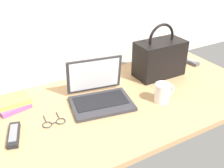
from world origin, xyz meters
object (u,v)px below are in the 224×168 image
Objects in this scene: handbag at (160,58)px; remote_control_near at (14,135)px; remote_control_far at (188,61)px; coffee_mug at (163,92)px; book_stack at (11,103)px; eyeglasses at (54,122)px; laptop at (99,93)px.

remote_control_near is at bearing -170.11° from handbag.
remote_control_far is at bearing 9.53° from remote_control_near.
remote_control_far is (0.47, 0.30, -0.04)m from coffee_mug.
handbag reaches higher than book_stack.
remote_control_near is at bearing -177.68° from eyeglasses.
laptop is 2.10× the size of remote_control_far.
book_stack is at bearing 120.98° from eyeglasses.
eyeglasses is at bearing 169.88° from coffee_mug.
remote_control_far is 1.45× the size of eyeglasses.
remote_control_near is at bearing -170.47° from remote_control_far.
handbag reaches higher than laptop.
remote_control_near is 0.18m from eyeglasses.
handbag reaches higher than remote_control_near.
coffee_mug is 0.73× the size of remote_control_far.
handbag is (0.74, 0.15, 0.11)m from eyeglasses.
book_stack reaches higher than eyeglasses.
laptop is at bearing 13.51° from eyeglasses.
coffee_mug is 0.56m from remote_control_far.
remote_control_near is 0.25m from book_stack.
coffee_mug is 0.65× the size of book_stack.
remote_control_near is 0.90× the size of book_stack.
laptop is 0.77m from remote_control_far.
coffee_mug is (0.29, -0.17, 0.01)m from laptop.
remote_control_near is at bearing -170.90° from laptop.
eyeglasses is at bearing 2.32° from remote_control_near.
laptop is at bearing -170.21° from remote_control_far.
remote_control_near and remote_control_far have the same top height.
laptop is 2.08× the size of remote_control_near.
coffee_mug is at bearing -10.12° from eyeglasses.
laptop is 1.05× the size of handbag.
handbag is at bearing 11.73° from eyeglasses.
book_stack is at bearing 157.49° from laptop.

